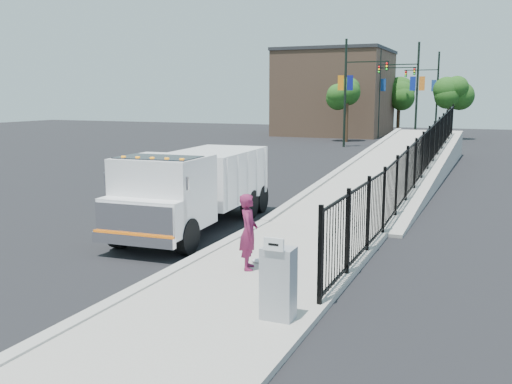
% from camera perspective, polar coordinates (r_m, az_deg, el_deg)
% --- Properties ---
extents(ground, '(120.00, 120.00, 0.00)m').
position_cam_1_polar(ground, '(13.81, -5.48, -6.76)').
color(ground, black).
rests_on(ground, ground).
extents(sidewalk, '(3.55, 12.00, 0.12)m').
position_cam_1_polar(sidewalk, '(11.27, -1.71, -10.24)').
color(sidewalk, '#9E998E').
rests_on(sidewalk, ground).
extents(curb, '(0.30, 12.00, 0.16)m').
position_cam_1_polar(curb, '(12.16, -10.07, -8.78)').
color(curb, '#ADAAA3').
rests_on(curb, ground).
extents(ramp, '(3.95, 24.06, 3.19)m').
position_cam_1_polar(ramp, '(28.20, 14.30, 1.42)').
color(ramp, '#9E998E').
rests_on(ramp, ground).
extents(iron_fence, '(0.10, 28.00, 1.80)m').
position_cam_1_polar(iron_fence, '(23.96, 16.23, 2.09)').
color(iron_fence, black).
rests_on(iron_fence, ground).
extents(truck, '(2.67, 7.07, 2.38)m').
position_cam_1_polar(truck, '(16.54, -6.27, 0.71)').
color(truck, black).
rests_on(truck, ground).
extents(worker, '(0.60, 0.72, 1.67)m').
position_cam_1_polar(worker, '(12.45, -0.75, -3.99)').
color(worker, maroon).
rests_on(worker, sidewalk).
extents(utility_cabinet, '(0.55, 0.40, 1.25)m').
position_cam_1_polar(utility_cabinet, '(9.80, 2.25, -9.11)').
color(utility_cabinet, gray).
rests_on(utility_cabinet, sidewalk).
extents(arrow_sign, '(0.35, 0.04, 0.22)m').
position_cam_1_polar(arrow_sign, '(9.39, 1.79, -5.25)').
color(arrow_sign, white).
rests_on(arrow_sign, utility_cabinet).
extents(debris, '(0.31, 0.31, 0.08)m').
position_cam_1_polar(debris, '(13.15, 0.22, -6.84)').
color(debris, silver).
rests_on(debris, sidewalk).
extents(light_pole_0, '(3.77, 0.22, 8.00)m').
position_cam_1_polar(light_pole_0, '(43.69, 9.31, 10.16)').
color(light_pole_0, black).
rests_on(light_pole_0, ground).
extents(light_pole_1, '(3.77, 0.22, 8.00)m').
position_cam_1_polar(light_pole_1, '(47.53, 15.44, 9.89)').
color(light_pole_1, black).
rests_on(light_pole_1, ground).
extents(light_pole_2, '(3.77, 0.22, 8.00)m').
position_cam_1_polar(light_pole_2, '(53.45, 12.55, 9.94)').
color(light_pole_2, black).
rests_on(light_pole_2, ground).
extents(light_pole_3, '(3.78, 0.22, 8.00)m').
position_cam_1_polar(light_pole_3, '(58.54, 17.38, 9.69)').
color(light_pole_3, black).
rests_on(light_pole_3, ground).
extents(tree_0, '(2.27, 2.27, 5.14)m').
position_cam_1_polar(tree_0, '(48.68, 9.06, 9.57)').
color(tree_0, '#382314').
rests_on(tree_0, ground).
extents(tree_1, '(2.30, 2.30, 5.15)m').
position_cam_1_polar(tree_1, '(53.54, 18.84, 9.18)').
color(tree_1, '#382314').
rests_on(tree_1, ground).
extents(tree_2, '(3.11, 3.11, 5.56)m').
position_cam_1_polar(tree_2, '(61.48, 14.13, 9.44)').
color(tree_2, '#382314').
rests_on(tree_2, ground).
extents(building, '(10.00, 10.00, 8.00)m').
position_cam_1_polar(building, '(57.69, 7.89, 9.68)').
color(building, '#8C664C').
rests_on(building, ground).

